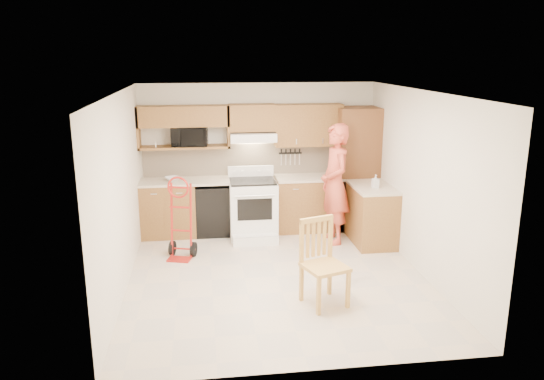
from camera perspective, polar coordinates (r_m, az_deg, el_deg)
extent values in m
cube|color=beige|center=(7.36, 0.52, -9.38)|extent=(4.00, 4.50, 0.02)
cube|color=white|center=(6.74, 0.57, 10.60)|extent=(4.00, 4.50, 0.02)
cube|color=beige|center=(9.13, -1.47, 3.67)|extent=(4.00, 0.02, 2.50)
cube|color=beige|center=(4.82, 4.38, -6.47)|extent=(4.00, 0.02, 2.50)
cube|color=beige|center=(6.96, -16.08, -0.38)|extent=(0.02, 4.50, 2.50)
cube|color=beige|center=(7.49, 15.96, 0.67)|extent=(0.02, 4.50, 2.50)
cube|color=beige|center=(9.12, -1.45, 3.33)|extent=(3.92, 0.03, 0.55)
cube|color=olive|center=(8.99, -11.10, -2.04)|extent=(0.90, 0.60, 0.90)
cube|color=black|center=(8.98, -6.30, -2.03)|extent=(0.60, 0.60, 0.85)
cube|color=olive|center=(9.14, 3.95, -1.50)|extent=(1.14, 0.60, 0.90)
cube|color=beige|center=(8.85, -9.31, 0.94)|extent=(1.50, 0.63, 0.04)
cube|color=beige|center=(9.03, 4.01, 1.36)|extent=(1.14, 0.63, 0.04)
cube|color=olive|center=(8.62, 10.70, -2.73)|extent=(0.60, 1.00, 0.90)
cube|color=beige|center=(8.50, 10.84, 0.30)|extent=(0.63, 1.00, 0.04)
cube|color=brown|center=(9.20, 9.04, 2.29)|extent=(0.70, 0.60, 2.10)
cube|color=olive|center=(8.80, -9.57, 7.87)|extent=(1.50, 0.33, 0.34)
cube|color=olive|center=(8.87, -9.43, 4.60)|extent=(1.50, 0.33, 0.04)
cube|color=olive|center=(8.84, -2.15, 7.83)|extent=(0.76, 0.33, 0.44)
cube|color=olive|center=(9.00, 3.93, 7.02)|extent=(1.14, 0.33, 0.70)
cube|color=white|center=(8.82, -2.09, 5.78)|extent=(0.76, 0.46, 0.14)
imported|color=black|center=(8.84, -8.88, 5.77)|extent=(0.61, 0.44, 0.32)
imported|color=#C94E38|center=(8.43, 6.81, 0.64)|extent=(0.52, 0.74, 1.92)
imported|color=white|center=(8.37, 11.11, 0.94)|extent=(0.10, 0.10, 0.21)
imported|color=white|center=(8.85, -10.71, 1.21)|extent=(0.31, 0.31, 0.06)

